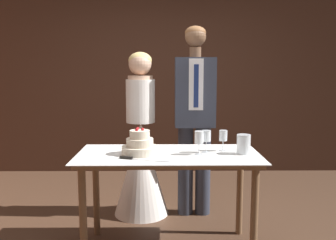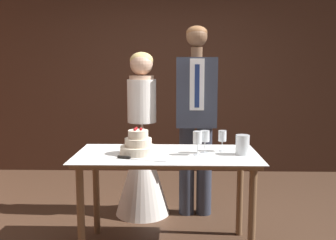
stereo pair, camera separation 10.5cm
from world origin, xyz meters
name	(u,v)px [view 1 (the left image)]	position (x,y,z in m)	size (l,w,h in m)	color
wall_back	(163,69)	(0.00, 2.32, 1.44)	(5.11, 0.12, 2.88)	#472B1E
cake_table	(168,166)	(0.05, -0.03, 0.69)	(1.43, 0.71, 0.79)	brown
tiered_cake	(140,145)	(-0.17, -0.04, 0.86)	(0.28, 0.28, 0.21)	beige
cake_knife	(134,159)	(-0.20, -0.22, 0.80)	(0.37, 0.13, 0.02)	silver
wine_glass_near	(223,137)	(0.49, 0.07, 0.90)	(0.07, 0.07, 0.17)	silver
wine_glass_middle	(199,139)	(0.29, -0.06, 0.91)	(0.07, 0.07, 0.19)	silver
wine_glass_far	(206,137)	(0.35, 0.01, 0.91)	(0.07, 0.07, 0.18)	silver
hurricane_candle	(244,145)	(0.64, -0.04, 0.86)	(0.11, 0.11, 0.15)	silver
bride	(141,155)	(-0.21, 0.71, 0.60)	(0.54, 0.54, 1.61)	white
groom	(195,113)	(0.31, 0.71, 1.02)	(0.39, 0.25, 1.85)	#333847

